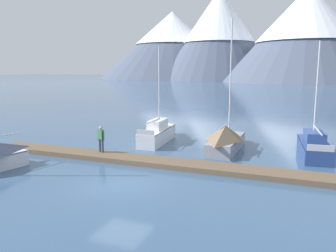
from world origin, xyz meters
TOP-DOWN VIEW (x-y plane):
  - ground_plane at (0.00, 0.00)m, footprint 700.00×700.00m
  - mountain_west_summit at (-74.90, 196.37)m, footprint 93.65×93.65m
  - mountain_central_massif at (-39.69, 179.48)m, footprint 65.69×65.69m
  - mountain_shoulder_ridge at (6.57, 162.86)m, footprint 78.32×78.32m
  - dock at (0.00, 4.00)m, footprint 23.28×1.98m
  - sailboat_second_berth at (-2.43, 10.21)m, footprint 2.02×6.95m
  - sailboat_mid_dock_port at (3.12, 9.20)m, footprint 1.96×6.44m
  - sailboat_mid_dock_starboard at (8.72, 10.10)m, footprint 2.23×6.51m
  - person_on_dock at (-3.96, 4.30)m, footprint 0.57×0.31m

SIDE VIEW (x-z plane):
  - ground_plane at x=0.00m, z-range 0.00..0.00m
  - dock at x=0.00m, z-range -0.01..0.29m
  - sailboat_mid_dock_starboard at x=8.72m, z-range -3.06..4.33m
  - sailboat_second_berth at x=-2.43m, z-range -2.97..4.35m
  - sailboat_mid_dock_port at x=3.12m, z-range -3.66..5.38m
  - person_on_dock at x=-3.96m, z-range 0.42..2.11m
  - mountain_west_summit at x=-74.90m, z-range 1.24..44.19m
  - mountain_shoulder_ridge at x=6.57m, z-range 1.63..45.84m
  - mountain_central_massif at x=-39.69m, z-range 1.88..52.37m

